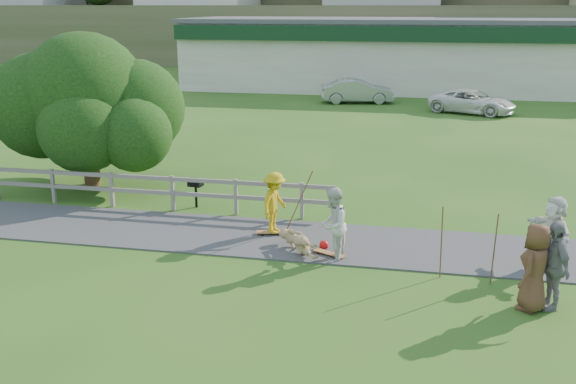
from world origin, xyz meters
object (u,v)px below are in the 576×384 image
at_px(car_white, 472,102).
at_px(tree, 88,125).
at_px(spectator_c, 535,268).
at_px(spectator_a, 333,225).
at_px(spectator_b, 553,265).
at_px(skater_rider, 275,206).
at_px(spectator_d, 553,233).
at_px(car_silver, 357,91).
at_px(bbq, 196,193).
at_px(skater_fallen, 298,242).

relative_size(car_white, tree, 0.71).
bearing_deg(spectator_c, spectator_a, -83.29).
xyz_separation_m(spectator_b, car_white, (0.12, 25.35, -0.27)).
relative_size(skater_rider, spectator_d, 0.94).
bearing_deg(car_silver, skater_rider, 169.59).
height_order(spectator_d, bbq, spectator_d).
distance_m(skater_fallen, spectator_b, 6.03).
height_order(skater_fallen, spectator_c, spectator_c).
bearing_deg(tree, spectator_a, -29.55).
height_order(spectator_a, spectator_d, spectator_a).
xyz_separation_m(spectator_a, spectator_d, (5.16, 0.59, -0.03)).
bearing_deg(tree, spectator_c, -27.25).
bearing_deg(car_white, skater_fallen, -172.11).
bearing_deg(tree, car_white, 52.90).
xyz_separation_m(spectator_b, tree, (-13.91, 6.81, 1.18)).
relative_size(spectator_b, spectator_d, 1.06).
bearing_deg(spectator_d, car_white, 161.61).
bearing_deg(skater_fallen, skater_rider, 88.15).
bearing_deg(car_white, bbq, 176.45).
relative_size(spectator_b, tree, 0.28).
bearing_deg(spectator_a, spectator_b, 78.14).
relative_size(spectator_c, car_silver, 0.40).
height_order(spectator_a, spectator_b, spectator_b).
bearing_deg(bbq, tree, 167.33).
bearing_deg(spectator_b, spectator_c, -85.37).
height_order(spectator_b, car_silver, spectator_b).
bearing_deg(spectator_c, skater_fallen, -82.93).
xyz_separation_m(spectator_d, bbq, (-9.88, 2.85, -0.44)).
height_order(spectator_b, bbq, spectator_b).
distance_m(skater_rider, car_white, 23.25).
relative_size(car_silver, car_white, 0.95).
bearing_deg(car_silver, spectator_b, -177.42).
xyz_separation_m(spectator_a, car_white, (4.88, 23.73, -0.25)).
height_order(skater_rider, bbq, skater_rider).
bearing_deg(spectator_d, spectator_a, -102.55).
xyz_separation_m(spectator_a, spectator_b, (4.76, -1.62, 0.02)).
distance_m(tree, bbq, 5.04).
xyz_separation_m(spectator_b, car_silver, (-6.80, 28.11, -0.18)).
bearing_deg(spectator_a, spectator_d, 103.49).
relative_size(spectator_d, bbq, 1.98).
relative_size(skater_fallen, spectator_a, 0.86).
relative_size(skater_rider, spectator_b, 0.89).
bearing_deg(car_white, spectator_a, -169.85).
bearing_deg(spectator_b, tree, -133.91).
relative_size(tree, bbq, 7.54).
distance_m(spectator_b, spectator_d, 2.25).
xyz_separation_m(spectator_a, car_silver, (-2.04, 26.49, -0.17)).
height_order(spectator_c, car_silver, spectator_c).
bearing_deg(skater_fallen, car_silver, 52.91).
relative_size(skater_rider, tree, 0.25).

